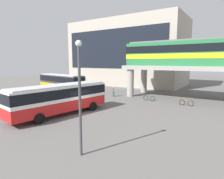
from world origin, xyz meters
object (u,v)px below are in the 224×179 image
pedestrian_by_bike_rack (8,101)px  pedestrian_near_building (113,92)px  train (214,52)px  bicycle_green (149,98)px  bus_main (60,96)px  bus_secondary (61,81)px  station_building (127,53)px  bicycle_brown (186,103)px

pedestrian_by_bike_rack → pedestrian_near_building: bearing=64.1°
train → bicycle_green: bearing=-148.9°
bus_main → pedestrian_by_bike_rack: 7.92m
bus_secondary → bicycle_green: 17.40m
train → pedestrian_by_bike_rack: size_ratio=14.21×
station_building → bus_secondary: (-4.07, -18.15, -5.71)m
bus_main → bus_secondary: (-12.30, 11.29, 0.00)m
pedestrian_by_bike_rack → bus_secondary: bearing=109.9°
bus_secondary → pedestrian_near_building: bus_secondary is taller
bus_main → pedestrian_near_building: size_ratio=7.12×
train → bus_main: size_ratio=2.30×
station_building → bus_secondary: size_ratio=2.46×
bus_secondary → pedestrian_near_building: 11.26m
train → pedestrian_near_building: 15.63m
bicycle_brown → pedestrian_by_bike_rack: size_ratio=0.98×
train → pedestrian_by_bike_rack: 27.77m
pedestrian_by_bike_rack → bicycle_brown: bearing=36.4°
station_building → bicycle_brown: 26.52m
station_building → bicycle_brown: (18.47, -17.56, -7.34)m
bus_main → bicycle_brown: size_ratio=6.30×
station_building → bicycle_green: (13.23, -17.25, -7.34)m
bicycle_green → pedestrian_near_building: size_ratio=1.13×
pedestrian_by_bike_rack → station_building: bearing=90.9°
bus_main → bicycle_green: bus_main is taller
bus_main → pedestrian_by_bike_rack: bus_main is taller
bus_secondary → pedestrian_near_building: size_ratio=7.12×
bus_main → pedestrian_by_bike_rack: (-7.72, -1.38, -1.12)m
train → pedestrian_by_bike_rack: train is taller
station_building → pedestrian_by_bike_rack: size_ratio=15.17×
bus_secondary → bicycle_green: size_ratio=6.31×
station_building → bicycle_green: 22.95m
train → bus_main: train is taller
station_building → pedestrian_near_building: bearing=-67.7°
pedestrian_by_bike_rack → train: bearing=41.8°
train → pedestrian_near_building: bearing=-161.6°
bus_main → bicycle_green: size_ratio=6.30×
bus_secondary → pedestrian_near_building: (11.16, 0.87, -1.25)m
train → bicycle_brown: 8.46m
bicycle_brown → pedestrian_by_bike_rack: bearing=-143.6°
train → bus_secondary: bearing=-167.7°
station_building → pedestrian_near_building: (7.09, -17.28, -6.96)m
train → bicycle_green: size_ratio=14.52×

